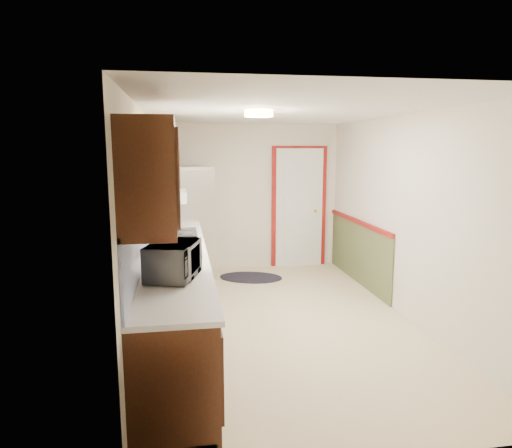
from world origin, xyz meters
name	(u,v)px	position (x,y,z in m)	size (l,w,h in m)	color
room_shell	(282,220)	(0.00, 0.00, 1.20)	(3.20, 5.20, 2.52)	beige
kitchen_run	(172,264)	(-1.24, -0.29, 0.81)	(0.63, 4.00, 2.20)	#32170B
back_wall_trim	(311,216)	(0.99, 2.21, 0.89)	(1.12, 2.30, 2.08)	maroon
ceiling_fixture	(259,114)	(-0.30, -0.20, 2.36)	(0.30, 0.30, 0.06)	#FFD88C
microwave	(173,257)	(-1.20, -1.27, 1.12)	(0.53, 0.30, 0.36)	white
refrigerator	(188,222)	(-1.02, 2.05, 0.87)	(0.80, 0.77, 1.73)	#B7B7BC
rug	(251,277)	(-0.08, 1.81, 0.01)	(0.98, 0.63, 0.01)	black
cooktop	(177,233)	(-1.19, 0.75, 0.95)	(0.50, 0.60, 0.02)	black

